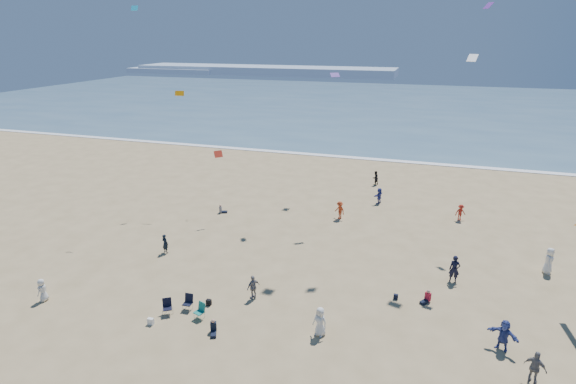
% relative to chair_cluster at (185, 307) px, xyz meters
% --- Properties ---
extents(ocean, '(220.00, 100.00, 0.06)m').
position_rel_chair_cluster_xyz_m(ocean, '(3.84, 89.06, -0.47)').
color(ocean, '#476B84').
rests_on(ocean, ground).
extents(surf_line, '(220.00, 1.20, 0.08)m').
position_rel_chair_cluster_xyz_m(surf_line, '(3.84, 39.06, -0.46)').
color(surf_line, white).
rests_on(surf_line, ground).
extents(headland_far, '(110.00, 20.00, 3.20)m').
position_rel_chair_cluster_xyz_m(headland_far, '(-56.16, 164.06, 1.10)').
color(headland_far, '#7A8EA8').
rests_on(headland_far, ground).
extents(headland_near, '(40.00, 14.00, 2.00)m').
position_rel_chair_cluster_xyz_m(headland_near, '(-96.16, 159.06, 0.50)').
color(headland_near, '#7A8EA8').
rests_on(headland_near, ground).
extents(standing_flyers, '(31.71, 41.14, 1.92)m').
position_rel_chair_cluster_xyz_m(standing_flyers, '(10.64, 7.81, 0.34)').
color(standing_flyers, '#B02519').
rests_on(standing_flyers, ground).
extents(seated_group, '(19.88, 28.45, 0.84)m').
position_rel_chair_cluster_xyz_m(seated_group, '(5.45, -0.52, -0.08)').
color(seated_group, white).
rests_on(seated_group, ground).
extents(chair_cluster, '(2.80, 1.52, 1.00)m').
position_rel_chair_cluster_xyz_m(chair_cluster, '(0.00, 0.00, 0.00)').
color(chair_cluster, black).
rests_on(chair_cluster, ground).
extents(white_tote, '(0.35, 0.20, 0.40)m').
position_rel_chair_cluster_xyz_m(white_tote, '(-1.40, -1.47, -0.30)').
color(white_tote, white).
rests_on(white_tote, ground).
extents(black_backpack, '(0.30, 0.22, 0.38)m').
position_rel_chair_cluster_xyz_m(black_backpack, '(0.91, 1.33, -0.31)').
color(black_backpack, black).
rests_on(black_backpack, ground).
extents(navy_bag, '(0.28, 0.18, 0.34)m').
position_rel_chair_cluster_xyz_m(navy_bag, '(11.92, 5.51, -0.33)').
color(navy_bag, black).
rests_on(navy_bag, ground).
extents(kites_aloft, '(34.13, 41.61, 30.16)m').
position_rel_chair_cluster_xyz_m(kites_aloft, '(13.49, 6.25, 14.01)').
color(kites_aloft, '#11ABD5').
rests_on(kites_aloft, ground).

